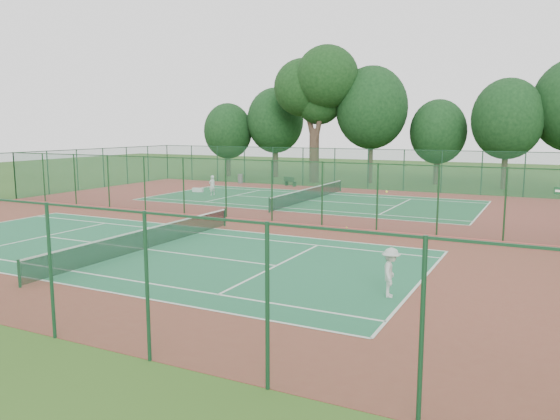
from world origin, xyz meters
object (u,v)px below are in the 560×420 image
object	(u,v)px
player_near	(391,273)
kit_bag	(198,190)
bench	(290,181)
player_far	(212,185)
trash_bin	(240,179)
big_tree	(316,86)

from	to	relation	value
player_near	kit_bag	bearing A→B (deg)	34.97
bench	kit_bag	size ratio (longest dim) A/B	1.59
player_far	bench	distance (m)	9.18
trash_bin	kit_bag	bearing A→B (deg)	-86.52
player_near	player_far	bearing A→B (deg)	33.68
player_near	kit_bag	distance (m)	30.01
trash_bin	bench	distance (m)	5.35
player_near	player_far	xyz separation A→B (m)	(-19.48, 19.27, -0.01)
player_far	trash_bin	world-z (taller)	player_far
bench	kit_bag	bearing A→B (deg)	-100.11
trash_bin	bench	world-z (taller)	trash_bin
big_tree	kit_bag	bearing A→B (deg)	-114.62
trash_bin	big_tree	xyz separation A→B (m)	(5.96, 4.30, 8.70)
player_near	trash_bin	world-z (taller)	player_near
player_far	big_tree	size ratio (longest dim) A/B	0.12
bench	big_tree	world-z (taller)	big_tree
trash_bin	big_tree	world-z (taller)	big_tree
player_near	bench	xyz separation A→B (m)	(-16.93, 28.08, -0.36)
trash_bin	kit_bag	distance (m)	7.69
player_far	trash_bin	bearing A→B (deg)	-145.01
player_near	trash_bin	size ratio (longest dim) A/B	1.80
trash_bin	kit_bag	xyz separation A→B (m)	(0.47, -7.68, -0.27)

